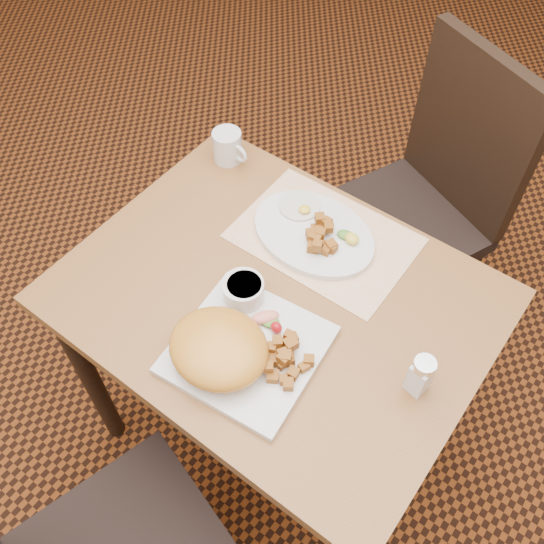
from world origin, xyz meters
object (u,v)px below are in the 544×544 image
(coffee_mug, at_px, (228,147))
(table, at_px, (276,321))
(plate_square, at_px, (248,350))
(plate_oval, at_px, (313,233))
(chair_far, at_px, (426,195))
(salt_shaker, at_px, (421,375))

(coffee_mug, bearing_deg, table, -37.27)
(table, relative_size, coffee_mug, 8.42)
(plate_square, height_order, plate_oval, plate_oval)
(chair_far, bearing_deg, plate_square, 111.90)
(chair_far, bearing_deg, salt_shaker, 136.37)
(table, bearing_deg, salt_shaker, -2.25)
(table, height_order, chair_far, chair_far)
(plate_square, xyz_separation_m, coffee_mug, (-0.39, 0.42, 0.03))
(chair_far, xyz_separation_m, salt_shaker, (0.30, -0.68, 0.26))
(chair_far, bearing_deg, table, 108.36)
(table, height_order, plate_oval, plate_oval)
(table, bearing_deg, plate_oval, 98.94)
(table, height_order, coffee_mug, coffee_mug)
(table, distance_m, salt_shaker, 0.39)
(table, distance_m, coffee_mug, 0.47)
(plate_square, height_order, coffee_mug, coffee_mug)
(chair_far, distance_m, coffee_mug, 0.62)
(plate_square, distance_m, coffee_mug, 0.57)
(chair_far, height_order, coffee_mug, chair_far)
(plate_square, bearing_deg, coffee_mug, 133.21)
(chair_far, relative_size, plate_square, 3.46)
(plate_oval, bearing_deg, chair_far, 80.40)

